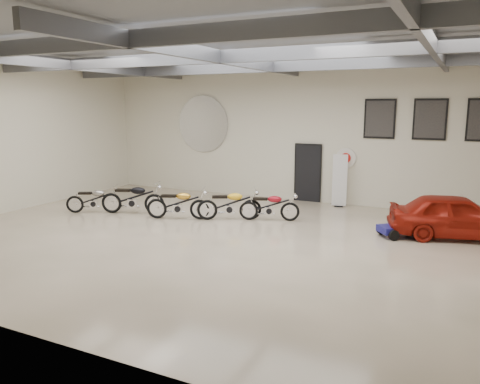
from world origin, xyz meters
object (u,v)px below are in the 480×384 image
at_px(vintage_car, 457,216).
at_px(motorcycle_red, 269,206).
at_px(motorcycle_black, 133,197).
at_px(go_kart, 408,226).
at_px(motorcycle_silver, 94,199).
at_px(banner_stand, 340,181).
at_px(motorcycle_gold, 178,203).
at_px(motorcycle_yellow, 229,204).

bearing_deg(vintage_car, motorcycle_red, 79.60).
relative_size(motorcycle_black, go_kart, 1.28).
xyz_separation_m(motorcycle_silver, go_kart, (9.81, 1.61, -0.17)).
bearing_deg(banner_stand, motorcycle_black, -156.72).
bearing_deg(motorcycle_gold, motorcycle_yellow, 2.59).
relative_size(motorcycle_silver, motorcycle_red, 0.98).
bearing_deg(banner_stand, motorcycle_red, -127.40).
bearing_deg(go_kart, motorcycle_gold, 150.71).
height_order(motorcycle_silver, motorcycle_yellow, motorcycle_yellow).
xyz_separation_m(motorcycle_black, vintage_car, (9.75, 1.55, 0.06)).
height_order(motorcycle_gold, motorcycle_yellow, same).
relative_size(motorcycle_black, motorcycle_yellow, 1.06).
height_order(banner_stand, motorcycle_gold, banner_stand).
relative_size(banner_stand, motorcycle_gold, 0.95).
bearing_deg(motorcycle_gold, motorcycle_black, 160.75).
relative_size(motorcycle_black, vintage_car, 0.59).
height_order(motorcycle_gold, go_kart, motorcycle_gold).
height_order(motorcycle_black, vintage_car, vintage_car).
bearing_deg(motorcycle_gold, vintage_car, -9.44).
xyz_separation_m(motorcycle_silver, motorcycle_black, (1.26, 0.47, 0.08)).
bearing_deg(motorcycle_yellow, motorcycle_red, -7.77).
bearing_deg(go_kart, banner_stand, 93.57).
height_order(motorcycle_gold, motorcycle_red, motorcycle_gold).
bearing_deg(go_kart, motorcycle_black, 149.01).
xyz_separation_m(motorcycle_red, go_kart, (4.11, 0.03, -0.18)).
bearing_deg(motorcycle_red, motorcycle_black, 174.54).
distance_m(motorcycle_yellow, go_kart, 5.31).
height_order(banner_stand, motorcycle_red, banner_stand).
relative_size(motorcycle_black, motorcycle_gold, 1.06).
relative_size(motorcycle_silver, motorcycle_gold, 0.91).
bearing_deg(motorcycle_red, motorcycle_yellow, -178.56).
height_order(motorcycle_silver, motorcycle_black, motorcycle_black).
xyz_separation_m(motorcycle_silver, motorcycle_gold, (3.03, 0.50, 0.05)).
relative_size(motorcycle_red, go_kart, 1.12).
bearing_deg(banner_stand, vintage_car, -44.70).
xyz_separation_m(motorcycle_gold, motorcycle_red, (2.67, 1.08, -0.04)).
relative_size(banner_stand, go_kart, 1.14).
xyz_separation_m(motorcycle_gold, vintage_car, (7.98, 1.52, 0.09)).
bearing_deg(motorcycle_gold, banner_stand, 24.33).
bearing_deg(motorcycle_black, motorcycle_gold, -19.09).
distance_m(go_kart, vintage_car, 1.30).
relative_size(motorcycle_silver, motorcycle_yellow, 0.91).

